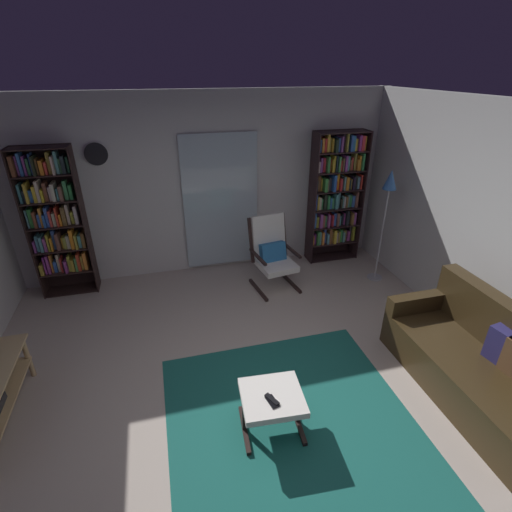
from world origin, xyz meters
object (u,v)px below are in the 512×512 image
(bookshelf_near_sofa, at_px, (336,194))
(cell_phone, at_px, (272,402))
(bookshelf_near_tv, at_px, (56,219))
(tv_remote, at_px, (272,399))
(ottoman, at_px, (272,401))
(wall_clock, at_px, (96,154))
(leather_sofa, at_px, (483,366))
(lounge_armchair, at_px, (272,251))
(floor_lamp_by_shelf, at_px, (388,194))

(bookshelf_near_sofa, bearing_deg, cell_phone, -122.74)
(bookshelf_near_tv, height_order, bookshelf_near_sofa, bookshelf_near_sofa)
(tv_remote, bearing_deg, ottoman, 44.75)
(wall_clock, bearing_deg, bookshelf_near_tv, -165.65)
(leather_sofa, bearing_deg, bookshelf_near_tv, 143.55)
(bookshelf_near_tv, bearing_deg, cell_phone, -55.72)
(tv_remote, height_order, wall_clock, wall_clock)
(bookshelf_near_sofa, relative_size, ottoman, 3.65)
(leather_sofa, distance_m, tv_remote, 2.07)
(bookshelf_near_sofa, height_order, tv_remote, bookshelf_near_sofa)
(leather_sofa, bearing_deg, wall_clock, 137.55)
(leather_sofa, distance_m, wall_clock, 4.98)
(ottoman, height_order, cell_phone, cell_phone)
(leather_sofa, height_order, cell_phone, leather_sofa)
(leather_sofa, xyz_separation_m, lounge_armchair, (-1.33, 2.47, 0.21))
(bookshelf_near_tv, bearing_deg, wall_clock, 14.35)
(lounge_armchair, bearing_deg, ottoman, -106.99)
(lounge_armchair, relative_size, tv_remote, 7.10)
(bookshelf_near_tv, relative_size, lounge_armchair, 1.97)
(bookshelf_near_sofa, xyz_separation_m, tv_remote, (-1.94, -3.00, -0.68))
(tv_remote, xyz_separation_m, wall_clock, (-1.43, 3.14, 1.45))
(bookshelf_near_sofa, distance_m, lounge_armchair, 1.44)
(lounge_armchair, relative_size, cell_phone, 7.30)
(leather_sofa, relative_size, wall_clock, 6.36)
(leather_sofa, xyz_separation_m, tv_remote, (-2.07, 0.06, 0.08))
(ottoman, distance_m, tv_remote, 0.10)
(bookshelf_near_tv, height_order, wall_clock, bookshelf_near_tv)
(lounge_armchair, height_order, tv_remote, lounge_armchair)
(ottoman, relative_size, cell_phone, 3.97)
(bookshelf_near_tv, bearing_deg, floor_lamp_by_shelf, -10.53)
(bookshelf_near_sofa, bearing_deg, tv_remote, -122.86)
(bookshelf_near_tv, distance_m, floor_lamp_by_shelf, 4.42)
(bookshelf_near_tv, height_order, lounge_armchair, bookshelf_near_tv)
(leather_sofa, xyz_separation_m, wall_clock, (-3.50, 3.20, 1.52))
(ottoman, bearing_deg, bookshelf_near_tv, 125.24)
(bookshelf_near_sofa, relative_size, wall_clock, 7.01)
(wall_clock, bearing_deg, floor_lamp_by_shelf, -14.54)
(leather_sofa, relative_size, floor_lamp_by_shelf, 1.12)
(ottoman, distance_m, wall_clock, 3.73)
(bookshelf_near_tv, distance_m, lounge_armchair, 2.90)
(leather_sofa, relative_size, tv_remote, 12.81)
(tv_remote, height_order, floor_lamp_by_shelf, floor_lamp_by_shelf)
(ottoman, bearing_deg, leather_sofa, -3.26)
(bookshelf_near_sofa, xyz_separation_m, ottoman, (-1.92, -2.94, -0.76))
(lounge_armchair, distance_m, floor_lamp_by_shelf, 1.76)
(bookshelf_near_sofa, distance_m, tv_remote, 3.64)
(bookshelf_near_tv, xyz_separation_m, tv_remote, (2.05, -2.98, -0.67))
(ottoman, bearing_deg, cell_phone, -106.63)
(bookshelf_near_sofa, xyz_separation_m, wall_clock, (-3.37, 0.14, 0.76))
(ottoman, height_order, floor_lamp_by_shelf, floor_lamp_by_shelf)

